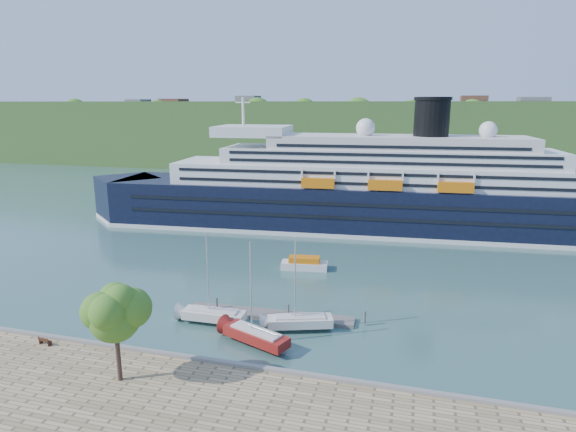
# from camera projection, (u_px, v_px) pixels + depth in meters

# --- Properties ---
(ground) EXTENTS (400.00, 400.00, 0.00)m
(ground) POSITION_uv_depth(u_px,v_px,m) (190.00, 367.00, 44.09)
(ground) COLOR #2D514C
(ground) RESTS_ON ground
(far_hillside) EXTENTS (400.00, 50.00, 24.00)m
(far_hillside) POSITION_uv_depth(u_px,v_px,m) (366.00, 135.00, 177.48)
(far_hillside) COLOR #345220
(far_hillside) RESTS_ON ground
(quay_coping) EXTENTS (220.00, 0.50, 0.30)m
(quay_coping) POSITION_uv_depth(u_px,v_px,m) (188.00, 357.00, 43.64)
(quay_coping) COLOR slate
(quay_coping) RESTS_ON promenade
(cruise_ship) EXTENTS (110.98, 24.69, 24.71)m
(cruise_ship) POSITION_uv_depth(u_px,v_px,m) (364.00, 165.00, 89.50)
(cruise_ship) COLOR black
(cruise_ship) RESTS_ON ground
(park_bench) EXTENTS (1.43, 0.74, 0.88)m
(park_bench) POSITION_uv_depth(u_px,v_px,m) (45.00, 340.00, 46.09)
(park_bench) COLOR #452513
(park_bench) RESTS_ON promenade
(promenade_tree) EXTENTS (5.61, 5.61, 9.29)m
(promenade_tree) POSITION_uv_depth(u_px,v_px,m) (116.00, 329.00, 39.27)
(promenade_tree) COLOR #386A1C
(promenade_tree) RESTS_ON promenade
(floating_pontoon) EXTENTS (19.20, 3.21, 0.42)m
(floating_pontoon) POSITION_uv_depth(u_px,v_px,m) (270.00, 315.00, 54.52)
(floating_pontoon) COLOR slate
(floating_pontoon) RESTS_ON ground
(sailboat_white_near) EXTENTS (7.70, 2.32, 9.88)m
(sailboat_white_near) POSITION_uv_depth(u_px,v_px,m) (213.00, 281.00, 51.65)
(sailboat_white_near) COLOR silver
(sailboat_white_near) RESTS_ON ground
(sailboat_red) EXTENTS (8.17, 4.94, 10.22)m
(sailboat_red) POSITION_uv_depth(u_px,v_px,m) (255.00, 298.00, 46.82)
(sailboat_red) COLOR maroon
(sailboat_red) RESTS_ON ground
(sailboat_white_far) EXTENTS (7.90, 4.43, 9.84)m
(sailboat_white_far) POSITION_uv_depth(u_px,v_px,m) (300.00, 287.00, 50.13)
(sailboat_white_far) COLOR silver
(sailboat_white_far) RESTS_ON ground
(tender_launch) EXTENTS (6.99, 3.20, 1.86)m
(tender_launch) POSITION_uv_depth(u_px,v_px,m) (304.00, 263.00, 69.86)
(tender_launch) COLOR orange
(tender_launch) RESTS_ON ground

